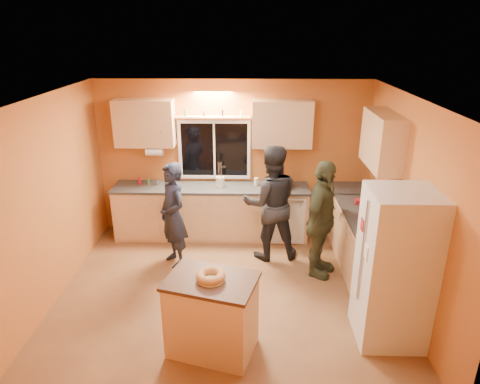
{
  "coord_description": "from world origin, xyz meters",
  "views": [
    {
      "loc": [
        0.29,
        -4.9,
        3.37
      ],
      "look_at": [
        0.16,
        0.4,
        1.31
      ],
      "focal_mm": 32.0,
      "sensor_mm": 36.0,
      "label": 1
    }
  ],
  "objects_px": {
    "refrigerator": "(395,268)",
    "person_center": "(271,203)",
    "island": "(212,315)",
    "person_right": "(321,220)",
    "person_left": "(173,215)"
  },
  "relations": [
    {
      "from": "refrigerator",
      "to": "person_center",
      "type": "distance_m",
      "value": 2.23
    },
    {
      "from": "island",
      "to": "person_right",
      "type": "bearing_deg",
      "value": 65.01
    },
    {
      "from": "refrigerator",
      "to": "person_left",
      "type": "bearing_deg",
      "value": 149.89
    },
    {
      "from": "refrigerator",
      "to": "person_right",
      "type": "relative_size",
      "value": 1.05
    },
    {
      "from": "island",
      "to": "refrigerator",
      "type": "bearing_deg",
      "value": 23.95
    },
    {
      "from": "person_left",
      "to": "person_center",
      "type": "bearing_deg",
      "value": 65.95
    },
    {
      "from": "person_left",
      "to": "person_right",
      "type": "relative_size",
      "value": 0.93
    },
    {
      "from": "island",
      "to": "person_center",
      "type": "xyz_separation_m",
      "value": [
        0.72,
        2.11,
        0.44
      ]
    },
    {
      "from": "person_center",
      "to": "person_left",
      "type": "bearing_deg",
      "value": 2.53
    },
    {
      "from": "person_right",
      "to": "person_left",
      "type": "bearing_deg",
      "value": 110.18
    },
    {
      "from": "person_left",
      "to": "person_right",
      "type": "bearing_deg",
      "value": 49.44
    },
    {
      "from": "refrigerator",
      "to": "person_center",
      "type": "bearing_deg",
      "value": 125.01
    },
    {
      "from": "refrigerator",
      "to": "island",
      "type": "relative_size",
      "value": 1.68
    },
    {
      "from": "island",
      "to": "person_right",
      "type": "distance_m",
      "value": 2.17
    },
    {
      "from": "person_center",
      "to": "person_right",
      "type": "height_order",
      "value": "person_center"
    }
  ]
}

